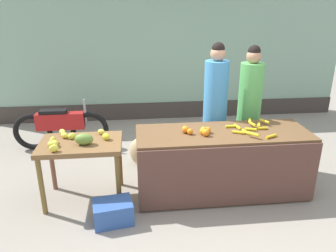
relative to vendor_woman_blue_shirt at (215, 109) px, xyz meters
The scene contains 12 objects.
ground_plane 1.22m from the vendor_woman_blue_shirt, 123.88° to the right, with size 24.00×24.00×0.00m, color gray.
market_wall_back 2.60m from the vendor_woman_blue_shirt, 99.66° to the left, with size 7.55×0.23×3.03m.
fruit_stall_counter 0.84m from the vendor_woman_blue_shirt, 94.15° to the right, with size 2.20×0.80×0.85m.
side_table_wooden 1.95m from the vendor_woman_blue_shirt, 160.75° to the right, with size 0.99×0.66×0.79m.
banana_bunch_pile 0.70m from the vendor_woman_blue_shirt, 62.46° to the right, with size 0.60×0.60×0.07m.
orange_pile 0.77m from the vendor_woman_blue_shirt, 118.64° to the right, with size 0.36×0.22×0.09m.
mango_papaya_pile 1.98m from the vendor_woman_blue_shirt, 160.67° to the right, with size 0.74×0.63×0.14m.
vendor_woman_blue_shirt is the anchor object (origin of this frame).
vendor_woman_green_shirt 0.54m from the vendor_woman_blue_shirt, ahead, with size 0.34×0.34×1.84m.
parked_motorcycle 2.67m from the vendor_woman_blue_shirt, 157.55° to the left, with size 1.60×0.18×0.88m.
produce_crate 2.03m from the vendor_woman_blue_shirt, 141.10° to the right, with size 0.44×0.32×0.26m, color #3359A5.
produce_sack 1.32m from the vendor_woman_blue_shirt, 167.85° to the left, with size 0.36×0.30×0.45m, color tan.
Camera 1 is at (-0.73, -3.69, 2.36)m, focal length 34.53 mm.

